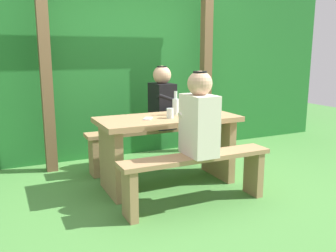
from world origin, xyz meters
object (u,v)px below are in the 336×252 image
drinking_glass (170,113)px  bottle_left (195,105)px  bottle_right (176,106)px  bench_near (197,170)px  person_white_shirt (199,117)px  bench_far (146,140)px  cell_phone (148,118)px  person_black_coat (162,100)px  picnic_table (168,139)px

drinking_glass → bottle_left: bottle_left is taller
bottle_right → bench_near: bearing=-100.2°
bench_near → person_white_shirt: bearing=13.4°
bench_far → cell_phone: bearing=-110.3°
person_black_coat → bottle_right: bearing=-99.4°
bottle_right → person_black_coat: bearing=80.6°
picnic_table → bottle_right: size_ratio=5.74×
person_black_coat → bottle_left: size_ratio=3.40×
person_white_shirt → bottle_left: (0.31, 0.63, -0.00)m
drinking_glass → bottle_left: bearing=19.2°
person_white_shirt → drinking_glass: 0.51m
bench_far → drinking_glass: drinking_glass is taller
person_white_shirt → bottle_right: person_white_shirt is taller
bottle_left → bottle_right: 0.21m
drinking_glass → cell_phone: bearing=166.8°
bench_near → cell_phone: 0.72m
bench_near → bottle_left: 0.85m
drinking_glass → bench_near: bearing=-88.6°
bench_far → person_white_shirt: bearing=-89.3°
person_white_shirt → cell_phone: (-0.24, 0.56, -0.09)m
cell_phone → bench_near: bearing=-34.2°
person_white_shirt → person_black_coat: size_ratio=1.00×
picnic_table → bottle_right: bottle_right is taller
bench_far → person_black_coat: size_ratio=1.95×
person_black_coat → cell_phone: size_ratio=5.14×
bench_near → bottle_right: size_ratio=5.74×
picnic_table → bench_near: bearing=-90.0°
picnic_table → bottle_right: 0.35m
bench_far → bottle_left: 0.79m
person_white_shirt → bottle_left: 0.71m
picnic_table → person_black_coat: size_ratio=1.95×
bench_near → cell_phone: cell_phone is taller
bench_near → person_black_coat: 1.28m
person_black_coat → bottle_left: 0.56m
person_white_shirt → bench_near: bearing=-166.6°
bench_near → bench_far: 1.18m
cell_phone → person_white_shirt: bearing=-32.8°
bottle_left → bench_far: bearing=121.1°
person_white_shirt → drinking_glass: size_ratio=7.38×
person_black_coat → bottle_left: (0.13, -0.54, -0.00)m
picnic_table → bottle_right: bearing=29.9°
person_white_shirt → bottle_right: bearing=81.0°
bench_near → cell_phone: size_ratio=10.00×
bench_near → drinking_glass: drinking_glass is taller
bench_far → cell_phone: 0.75m
person_black_coat → bottle_right: person_black_coat is taller
cell_phone → drinking_glass: bearing=20.9°
bottle_right → bench_far: bearing=102.7°
bench_near → picnic_table: bearing=90.0°
bottle_left → cell_phone: (-0.56, -0.07, -0.08)m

